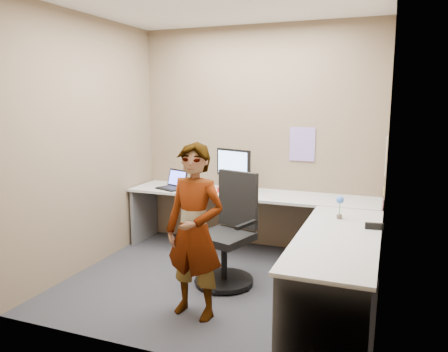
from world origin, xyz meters
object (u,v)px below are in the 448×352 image
at_px(person, 195,231).
at_px(office_chair, 228,240).
at_px(monitor, 233,165).
at_px(desk, 272,221).

bearing_deg(person, office_chair, 95.83).
height_order(monitor, person, person).
bearing_deg(desk, office_chair, -137.61).
height_order(monitor, office_chair, monitor).
xyz_separation_m(office_chair, person, (-0.03, -0.73, 0.29)).
distance_m(monitor, person, 1.66).
xyz_separation_m(monitor, office_chair, (0.27, -0.88, -0.61)).
relative_size(office_chair, person, 0.74).
height_order(desk, monitor, monitor).
distance_m(monitor, office_chair, 1.11).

